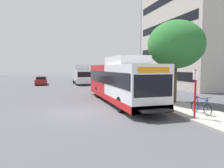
# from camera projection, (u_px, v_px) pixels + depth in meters

# --- Properties ---
(ground_plane) EXTENTS (120.00, 120.00, 0.00)m
(ground_plane) POSITION_uv_depth(u_px,v_px,m) (67.00, 96.00, 20.58)
(ground_plane) COLOR #4C4C51
(sidewalk_curb) EXTENTS (3.00, 56.00, 0.14)m
(sidewalk_curb) POSITION_uv_depth(u_px,v_px,m) (140.00, 95.00, 20.65)
(sidewalk_curb) COLOR #A8A399
(sidewalk_curb) RESTS_ON ground
(transit_bus) EXTENTS (2.58, 12.25, 3.65)m
(transit_bus) POSITION_uv_depth(u_px,v_px,m) (120.00, 82.00, 16.70)
(transit_bus) COLOR white
(transit_bus) RESTS_ON ground
(bus_stop_sign_pole) EXTENTS (0.10, 0.36, 2.60)m
(bus_stop_sign_pole) POSITION_uv_depth(u_px,v_px,m) (195.00, 90.00, 10.94)
(bus_stop_sign_pole) COLOR red
(bus_stop_sign_pole) RESTS_ON sidewalk_curb
(bicycle_parked) EXTENTS (0.52, 1.76, 1.02)m
(bicycle_parked) POSITION_uv_depth(u_px,v_px,m) (201.00, 106.00, 12.13)
(bicycle_parked) COLOR black
(bicycle_parked) RESTS_ON sidewalk_curb
(street_tree_near_stop) EXTENTS (4.27, 4.27, 6.26)m
(street_tree_near_stop) POSITION_uv_depth(u_px,v_px,m) (176.00, 45.00, 15.73)
(street_tree_near_stop) COLOR #4C3823
(street_tree_near_stop) RESTS_ON sidewalk_curb
(parked_car_far_lane) EXTENTS (1.80, 4.50, 1.33)m
(parked_car_far_lane) POSITION_uv_depth(u_px,v_px,m) (41.00, 81.00, 33.81)
(parked_car_far_lane) COLOR maroon
(parked_car_far_lane) RESTS_ON ground
(box_truck_background) EXTENTS (2.32, 7.01, 3.25)m
(box_truck_background) POSITION_uv_depth(u_px,v_px,m) (81.00, 74.00, 34.96)
(box_truck_background) COLOR silver
(box_truck_background) RESTS_ON ground
(lattice_comm_tower) EXTENTS (1.10, 1.10, 23.70)m
(lattice_comm_tower) POSITION_uv_depth(u_px,v_px,m) (141.00, 44.00, 44.50)
(lattice_comm_tower) COLOR #B7B7BC
(lattice_comm_tower) RESTS_ON ground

